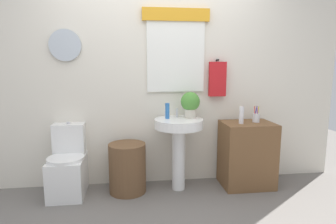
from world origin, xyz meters
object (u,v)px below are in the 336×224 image
at_px(wooden_cabinet, 247,154).
at_px(lotion_bottle, 241,115).
at_px(toothbrush_cup, 256,117).
at_px(pedestal_sink, 179,136).
at_px(soap_bottle, 167,111).
at_px(potted_plant, 190,103).
at_px(toilet, 68,168).
at_px(laundry_hamper, 127,168).

height_order(wooden_cabinet, lotion_bottle, lotion_bottle).
bearing_deg(toothbrush_cup, pedestal_sink, -178.74).
bearing_deg(soap_bottle, potted_plant, 2.20).
bearing_deg(toilet, potted_plant, 1.14).
xyz_separation_m(laundry_hamper, wooden_cabinet, (1.38, 0.00, 0.10)).
bearing_deg(lotion_bottle, pedestal_sink, 176.74).
bearing_deg(soap_bottle, pedestal_sink, -22.62).
distance_m(laundry_hamper, toothbrush_cup, 1.57).
height_order(laundry_hamper, toothbrush_cup, toothbrush_cup).
bearing_deg(pedestal_sink, toothbrush_cup, 1.26).
height_order(pedestal_sink, potted_plant, potted_plant).
bearing_deg(potted_plant, toilet, -178.86).
bearing_deg(lotion_bottle, toothbrush_cup, 16.53).
bearing_deg(laundry_hamper, pedestal_sink, -0.00).
height_order(soap_bottle, potted_plant, potted_plant).
relative_size(laundry_hamper, lotion_bottle, 2.86).
height_order(wooden_cabinet, toothbrush_cup, toothbrush_cup).
bearing_deg(potted_plant, wooden_cabinet, -5.17).
bearing_deg(toothbrush_cup, potted_plant, 177.00).
height_order(laundry_hamper, soap_bottle, soap_bottle).
bearing_deg(potted_plant, lotion_bottle, -10.08).
relative_size(laundry_hamper, potted_plant, 1.88).
bearing_deg(lotion_bottle, toilet, 177.81).
relative_size(lotion_bottle, toothbrush_cup, 1.04).
bearing_deg(pedestal_sink, soap_bottle, 157.38).
bearing_deg(potted_plant, toothbrush_cup, -3.00).
xyz_separation_m(lotion_bottle, toothbrush_cup, (0.20, 0.06, -0.04)).
xyz_separation_m(wooden_cabinet, soap_bottle, (-0.92, 0.05, 0.52)).
xyz_separation_m(laundry_hamper, soap_bottle, (0.45, 0.05, 0.62)).
xyz_separation_m(toilet, laundry_hamper, (0.64, -0.03, -0.02)).
distance_m(soap_bottle, potted_plant, 0.27).
relative_size(pedestal_sink, toothbrush_cup, 4.38).
distance_m(laundry_hamper, potted_plant, 1.00).
distance_m(pedestal_sink, wooden_cabinet, 0.84).
relative_size(soap_bottle, lotion_bottle, 0.89).
distance_m(laundry_hamper, lotion_bottle, 1.40).
bearing_deg(lotion_bottle, wooden_cabinet, 21.65).
bearing_deg(pedestal_sink, toilet, 178.43).
bearing_deg(laundry_hamper, potted_plant, 4.81).
bearing_deg(wooden_cabinet, laundry_hamper, 180.00).
xyz_separation_m(potted_plant, toothbrush_cup, (0.76, -0.04, -0.17)).
xyz_separation_m(laundry_hamper, lotion_bottle, (1.28, -0.04, 0.57)).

